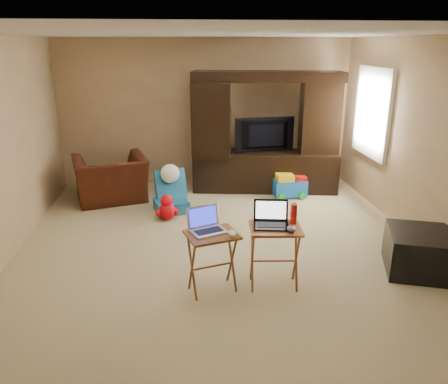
{
  "coord_description": "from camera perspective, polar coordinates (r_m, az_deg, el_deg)",
  "views": [
    {
      "loc": [
        -0.49,
        -4.86,
        2.4
      ],
      "look_at": [
        0.0,
        -0.2,
        0.8
      ],
      "focal_mm": 35.0,
      "sensor_mm": 36.0,
      "label": 1
    }
  ],
  "objects": [
    {
      "name": "floor",
      "position": [
        5.44,
        -0.22,
        -7.32
      ],
      "size": [
        5.5,
        5.5,
        0.0
      ],
      "primitive_type": "plane",
      "color": "beige",
      "rests_on": "ground"
    },
    {
      "name": "ceiling",
      "position": [
        4.88,
        -0.26,
        20.04
      ],
      "size": [
        5.5,
        5.5,
        0.0
      ],
      "primitive_type": "plane",
      "rotation": [
        3.14,
        0.0,
        0.0
      ],
      "color": "silver",
      "rests_on": "ground"
    },
    {
      "name": "wall_back",
      "position": [
        7.71,
        -2.34,
        10.27
      ],
      "size": [
        5.0,
        0.0,
        5.0
      ],
      "primitive_type": "plane",
      "rotation": [
        1.57,
        0.0,
        0.0
      ],
      "color": "tan",
      "rests_on": "ground"
    },
    {
      "name": "wall_front",
      "position": [
        2.45,
        6.37,
        -9.25
      ],
      "size": [
        5.0,
        0.0,
        5.0
      ],
      "primitive_type": "plane",
      "rotation": [
        -1.57,
        0.0,
        0.0
      ],
      "color": "tan",
      "rests_on": "ground"
    },
    {
      "name": "wall_right",
      "position": [
        5.82,
        25.2,
        5.67
      ],
      "size": [
        0.0,
        5.5,
        5.5
      ],
      "primitive_type": "plane",
      "rotation": [
        1.57,
        0.0,
        -1.57
      ],
      "color": "tan",
      "rests_on": "ground"
    },
    {
      "name": "window_pane",
      "position": [
        7.13,
        18.95,
        9.8
      ],
      "size": [
        0.0,
        1.2,
        1.2
      ],
      "primitive_type": "plane",
      "rotation": [
        1.57,
        0.0,
        -1.57
      ],
      "color": "white",
      "rests_on": "ground"
    },
    {
      "name": "window_frame",
      "position": [
        7.12,
        18.8,
        9.81
      ],
      "size": [
        0.06,
        1.14,
        1.34
      ],
      "primitive_type": "cube",
      "color": "white",
      "rests_on": "ground"
    },
    {
      "name": "entertainment_center",
      "position": [
        7.36,
        5.49,
        7.72
      ],
      "size": [
        2.48,
        0.97,
        1.98
      ],
      "primitive_type": "cube",
      "rotation": [
        0.0,
        0.0,
        -0.16
      ],
      "color": "black",
      "rests_on": "floor"
    },
    {
      "name": "television",
      "position": [
        7.32,
        5.55,
        7.34
      ],
      "size": [
        1.01,
        0.22,
        0.58
      ],
      "primitive_type": "imported",
      "rotation": [
        0.0,
        0.0,
        3.23
      ],
      "color": "black",
      "rests_on": "entertainment_center"
    },
    {
      "name": "recliner",
      "position": [
        7.17,
        -14.53,
        1.67
      ],
      "size": [
        1.31,
        1.22,
        0.71
      ],
      "primitive_type": "imported",
      "rotation": [
        0.0,
        0.0,
        3.41
      ],
      "color": "#48190F",
      "rests_on": "floor"
    },
    {
      "name": "child_rocker",
      "position": [
        6.52,
        -6.98,
        0.01
      ],
      "size": [
        0.59,
        0.63,
        0.62
      ],
      "primitive_type": null,
      "rotation": [
        0.0,
        0.0,
        0.27
      ],
      "color": "#195E8C",
      "rests_on": "floor"
    },
    {
      "name": "plush_toy",
      "position": [
        6.27,
        -7.45,
        -1.96
      ],
      "size": [
        0.34,
        0.28,
        0.38
      ],
      "primitive_type": null,
      "color": "red",
      "rests_on": "floor"
    },
    {
      "name": "push_toy",
      "position": [
        7.22,
        8.64,
        0.9
      ],
      "size": [
        0.55,
        0.4,
        0.4
      ],
      "primitive_type": null,
      "rotation": [
        0.0,
        0.0,
        0.03
      ],
      "color": "blue",
      "rests_on": "floor"
    },
    {
      "name": "ottoman",
      "position": [
        5.3,
        24.33,
        -7.14
      ],
      "size": [
        0.9,
        0.9,
        0.46
      ],
      "primitive_type": "cube",
      "rotation": [
        0.0,
        0.0,
        -0.33
      ],
      "color": "black",
      "rests_on": "floor"
    },
    {
      "name": "tray_table_left",
      "position": [
        4.43,
        -1.54,
        -9.19
      ],
      "size": [
        0.58,
        0.51,
        0.63
      ],
      "primitive_type": "cube",
      "rotation": [
        0.0,
        0.0,
        0.28
      ],
      "color": "#905923",
      "rests_on": "floor"
    },
    {
      "name": "tray_table_right",
      "position": [
        4.53,
        6.58,
        -8.44
      ],
      "size": [
        0.54,
        0.45,
        0.66
      ],
      "primitive_type": "cube",
      "rotation": [
        0.0,
        0.0,
        -0.09
      ],
      "color": "#9C5925",
      "rests_on": "floor"
    },
    {
      "name": "laptop_left",
      "position": [
        4.27,
        -2.03,
        -3.84
      ],
      "size": [
        0.41,
        0.38,
        0.24
      ],
      "primitive_type": "cube",
      "rotation": [
        0.0,
        0.0,
        0.38
      ],
      "color": "#BDBCC2",
      "rests_on": "tray_table_left"
    },
    {
      "name": "laptop_right",
      "position": [
        4.35,
        6.23,
        -3.06
      ],
      "size": [
        0.39,
        0.33,
        0.24
      ],
      "primitive_type": "cube",
      "rotation": [
        0.0,
        0.0,
        -0.15
      ],
      "color": "black",
      "rests_on": "tray_table_right"
    },
    {
      "name": "mouse_left",
      "position": [
        4.23,
        1.07,
        -5.41
      ],
      "size": [
        0.1,
        0.14,
        0.05
      ],
      "primitive_type": "ellipsoid",
      "rotation": [
        0.0,
        0.0,
        0.11
      ],
      "color": "silver",
      "rests_on": "tray_table_left"
    },
    {
      "name": "mouse_right",
      "position": [
        4.3,
        8.8,
        -4.79
      ],
      "size": [
        0.1,
        0.14,
        0.06
      ],
      "primitive_type": "ellipsoid",
      "rotation": [
        0.0,
        0.0,
        -0.11
      ],
      "color": "#444348",
      "rests_on": "tray_table_right"
    },
    {
      "name": "water_bottle",
      "position": [
        4.47,
        9.08,
        -2.85
      ],
      "size": [
        0.07,
        0.07,
        0.2
      ],
      "primitive_type": "cylinder",
      "color": "red",
      "rests_on": "tray_table_right"
    }
  ]
}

